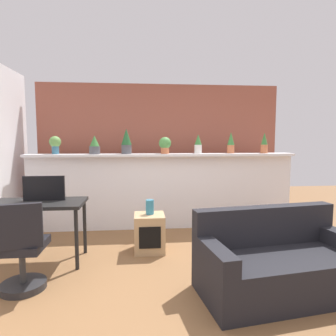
{
  "coord_description": "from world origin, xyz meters",
  "views": [
    {
      "loc": [
        -0.38,
        -2.87,
        1.5
      ],
      "look_at": [
        0.01,
        1.2,
        1.1
      ],
      "focal_mm": 31.37,
      "sensor_mm": 36.0,
      "label": 1
    }
  ],
  "objects_px": {
    "potted_plant_2": "(126,141)",
    "office_chair": "(21,254)",
    "potted_plant_1": "(95,145)",
    "side_cube_shelf": "(149,233)",
    "couch": "(278,264)",
    "potted_plant_5": "(231,143)",
    "potted_plant_3": "(165,144)",
    "potted_plant_6": "(264,143)",
    "potted_plant_4": "(198,144)",
    "tv_monitor": "(44,188)",
    "potted_plant_0": "(55,144)",
    "desk": "(38,209)",
    "vase_on_shelf": "(150,207)"
  },
  "relations": [
    {
      "from": "potted_plant_4",
      "to": "tv_monitor",
      "type": "relative_size",
      "value": 0.65
    },
    {
      "from": "potted_plant_0",
      "to": "potted_plant_1",
      "type": "xyz_separation_m",
      "value": [
        0.62,
        -0.02,
        -0.03
      ]
    },
    {
      "from": "office_chair",
      "to": "potted_plant_0",
      "type": "bearing_deg",
      "value": 95.4
    },
    {
      "from": "potted_plant_0",
      "to": "vase_on_shelf",
      "type": "bearing_deg",
      "value": -33.95
    },
    {
      "from": "desk",
      "to": "side_cube_shelf",
      "type": "height_order",
      "value": "desk"
    },
    {
      "from": "potted_plant_5",
      "to": "side_cube_shelf",
      "type": "xyz_separation_m",
      "value": [
        -1.42,
        -1.04,
        -1.19
      ]
    },
    {
      "from": "potted_plant_0",
      "to": "potted_plant_3",
      "type": "bearing_deg",
      "value": -0.86
    },
    {
      "from": "potted_plant_1",
      "to": "vase_on_shelf",
      "type": "bearing_deg",
      "value": -48.67
    },
    {
      "from": "potted_plant_3",
      "to": "couch",
      "type": "distance_m",
      "value": 2.62
    },
    {
      "from": "potted_plant_2",
      "to": "potted_plant_1",
      "type": "bearing_deg",
      "value": 179.49
    },
    {
      "from": "potted_plant_6",
      "to": "potted_plant_1",
      "type": "bearing_deg",
      "value": -179.61
    },
    {
      "from": "potted_plant_5",
      "to": "couch",
      "type": "xyz_separation_m",
      "value": [
        -0.2,
        -2.22,
        -1.16
      ]
    },
    {
      "from": "potted_plant_1",
      "to": "potted_plant_2",
      "type": "height_order",
      "value": "potted_plant_2"
    },
    {
      "from": "potted_plant_1",
      "to": "vase_on_shelf",
      "type": "height_order",
      "value": "potted_plant_1"
    },
    {
      "from": "potted_plant_0",
      "to": "office_chair",
      "type": "xyz_separation_m",
      "value": [
        0.19,
        -1.97,
        -1.04
      ]
    },
    {
      "from": "desk",
      "to": "tv_monitor",
      "type": "relative_size",
      "value": 2.23
    },
    {
      "from": "tv_monitor",
      "to": "office_chair",
      "type": "height_order",
      "value": "tv_monitor"
    },
    {
      "from": "potted_plant_5",
      "to": "potted_plant_2",
      "type": "bearing_deg",
      "value": -178.6
    },
    {
      "from": "potted_plant_5",
      "to": "potted_plant_1",
      "type": "bearing_deg",
      "value": -179.03
    },
    {
      "from": "tv_monitor",
      "to": "side_cube_shelf",
      "type": "xyz_separation_m",
      "value": [
        1.29,
        0.15,
        -0.65
      ]
    },
    {
      "from": "tv_monitor",
      "to": "vase_on_shelf",
      "type": "height_order",
      "value": "tv_monitor"
    },
    {
      "from": "potted_plant_5",
      "to": "potted_plant_6",
      "type": "distance_m",
      "value": 0.58
    },
    {
      "from": "potted_plant_4",
      "to": "potted_plant_1",
      "type": "bearing_deg",
      "value": -178.72
    },
    {
      "from": "potted_plant_2",
      "to": "potted_plant_0",
      "type": "bearing_deg",
      "value": 178.65
    },
    {
      "from": "potted_plant_0",
      "to": "desk",
      "type": "height_order",
      "value": "potted_plant_0"
    },
    {
      "from": "potted_plant_1",
      "to": "office_chair",
      "type": "distance_m",
      "value": 2.24
    },
    {
      "from": "potted_plant_6",
      "to": "office_chair",
      "type": "relative_size",
      "value": 0.39
    },
    {
      "from": "potted_plant_2",
      "to": "couch",
      "type": "bearing_deg",
      "value": -54.35
    },
    {
      "from": "potted_plant_2",
      "to": "office_chair",
      "type": "relative_size",
      "value": 0.45
    },
    {
      "from": "potted_plant_3",
      "to": "office_chair",
      "type": "height_order",
      "value": "potted_plant_3"
    },
    {
      "from": "potted_plant_6",
      "to": "potted_plant_4",
      "type": "bearing_deg",
      "value": 179.08
    },
    {
      "from": "desk",
      "to": "side_cube_shelf",
      "type": "relative_size",
      "value": 2.2
    },
    {
      "from": "potted_plant_6",
      "to": "couch",
      "type": "height_order",
      "value": "potted_plant_6"
    },
    {
      "from": "office_chair",
      "to": "potted_plant_6",
      "type": "bearing_deg",
      "value": 30.91
    },
    {
      "from": "potted_plant_2",
      "to": "potted_plant_4",
      "type": "xyz_separation_m",
      "value": [
        1.19,
        0.04,
        -0.05
      ]
    },
    {
      "from": "potted_plant_0",
      "to": "potted_plant_3",
      "type": "relative_size",
      "value": 1.05
    },
    {
      "from": "potted_plant_4",
      "to": "side_cube_shelf",
      "type": "bearing_deg",
      "value": -129.59
    },
    {
      "from": "side_cube_shelf",
      "to": "couch",
      "type": "distance_m",
      "value": 1.7
    },
    {
      "from": "potted_plant_5",
      "to": "potted_plant_3",
      "type": "bearing_deg",
      "value": -177.83
    },
    {
      "from": "side_cube_shelf",
      "to": "vase_on_shelf",
      "type": "bearing_deg",
      "value": 73.45
    },
    {
      "from": "potted_plant_1",
      "to": "couch",
      "type": "relative_size",
      "value": 0.18
    },
    {
      "from": "potted_plant_1",
      "to": "potted_plant_6",
      "type": "height_order",
      "value": "potted_plant_6"
    },
    {
      "from": "potted_plant_4",
      "to": "potted_plant_5",
      "type": "height_order",
      "value": "potted_plant_5"
    },
    {
      "from": "tv_monitor",
      "to": "potted_plant_2",
      "type": "bearing_deg",
      "value": 50.17
    },
    {
      "from": "potted_plant_5",
      "to": "side_cube_shelf",
      "type": "bearing_deg",
      "value": -143.88
    },
    {
      "from": "potted_plant_2",
      "to": "tv_monitor",
      "type": "distance_m",
      "value": 1.6
    },
    {
      "from": "potted_plant_3",
      "to": "vase_on_shelf",
      "type": "distance_m",
      "value": 1.3
    },
    {
      "from": "potted_plant_5",
      "to": "office_chair",
      "type": "distance_m",
      "value": 3.51
    },
    {
      "from": "potted_plant_3",
      "to": "potted_plant_4",
      "type": "relative_size",
      "value": 0.86
    },
    {
      "from": "potted_plant_1",
      "to": "tv_monitor",
      "type": "distance_m",
      "value": 1.33
    }
  ]
}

